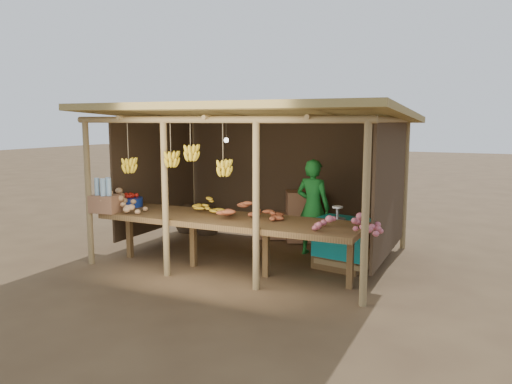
% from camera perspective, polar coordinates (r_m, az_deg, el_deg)
% --- Properties ---
extents(ground, '(60.00, 60.00, 0.00)m').
position_cam_1_polar(ground, '(8.22, 0.00, -7.26)').
color(ground, brown).
rests_on(ground, ground).
extents(stall_structure, '(4.70, 3.50, 2.43)m').
position_cam_1_polar(stall_structure, '(7.98, -0.35, 6.23)').
color(stall_structure, olive).
rests_on(stall_structure, ground).
extents(counter, '(3.90, 1.05, 0.80)m').
position_cam_1_polar(counter, '(7.23, -3.19, -3.41)').
color(counter, brown).
rests_on(counter, ground).
extents(potato_heap, '(1.13, 0.90, 0.37)m').
position_cam_1_polar(potato_heap, '(7.96, -15.70, -0.84)').
color(potato_heap, tan).
rests_on(potato_heap, counter).
extents(sweet_potato_heap, '(0.88, 0.54, 0.35)m').
position_cam_1_polar(sweet_potato_heap, '(7.10, -0.79, -1.66)').
color(sweet_potato_heap, '#A04C29').
rests_on(sweet_potato_heap, counter).
extents(onion_heap, '(0.92, 0.61, 0.36)m').
position_cam_1_polar(onion_heap, '(6.36, 10.77, -2.92)').
color(onion_heap, '#C35E6D').
rests_on(onion_heap, counter).
extents(banana_pile, '(0.53, 0.34, 0.34)m').
position_cam_1_polar(banana_pile, '(7.65, -5.92, -1.03)').
color(banana_pile, yellow).
rests_on(banana_pile, counter).
extents(tomato_basin, '(0.41, 0.41, 0.22)m').
position_cam_1_polar(tomato_basin, '(8.38, -14.20, -1.01)').
color(tomato_basin, navy).
rests_on(tomato_basin, counter).
extents(bottle_box, '(0.46, 0.38, 0.53)m').
position_cam_1_polar(bottle_box, '(7.94, -16.80, -0.78)').
color(bottle_box, brown).
rests_on(bottle_box, counter).
extents(vendor, '(0.62, 0.45, 1.58)m').
position_cam_1_polar(vendor, '(8.16, 6.52, -1.76)').
color(vendor, '#186D24').
rests_on(vendor, ground).
extents(tarp_crate, '(0.92, 0.83, 0.96)m').
position_cam_1_polar(tarp_crate, '(7.58, 9.82, -5.65)').
color(tarp_crate, brown).
rests_on(tarp_crate, ground).
extents(carton_stack, '(1.32, 0.63, 0.91)m').
position_cam_1_polar(carton_stack, '(9.15, 4.07, -3.12)').
color(carton_stack, brown).
rests_on(carton_stack, ground).
extents(burlap_sacks, '(0.95, 0.50, 0.67)m').
position_cam_1_polar(burlap_sacks, '(9.85, -6.75, -2.99)').
color(burlap_sacks, '#42301E').
rests_on(burlap_sacks, ground).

